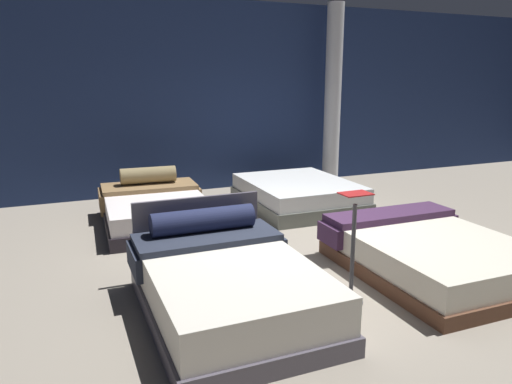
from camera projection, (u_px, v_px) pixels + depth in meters
ground_plane at (285, 255)px, 5.85m from camera, size 18.00×18.00×0.02m
showroom_back_wall at (196, 98)px, 8.82m from camera, size 18.00×0.06×3.50m
bed_0 at (227, 283)px, 4.35m from camera, size 1.53×2.10×0.87m
bed_1 at (431, 254)px, 5.25m from camera, size 1.77×2.15×0.50m
bed_2 at (155, 209)px, 7.00m from camera, size 1.58×2.07×0.75m
bed_3 at (298, 194)px, 7.91m from camera, size 1.68×2.07×0.45m
price_sign at (352, 261)px, 4.49m from camera, size 0.28×0.24×1.09m
support_pillar at (333, 96)px, 9.39m from camera, size 0.32×0.32×3.50m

